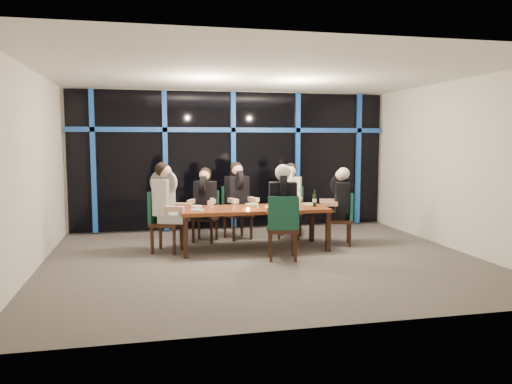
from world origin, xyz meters
TOP-DOWN VIEW (x-y plane):
  - room at (0.00, 0.00)m, footprint 7.04×7.00m
  - window_wall at (0.01, 2.93)m, footprint 6.86×0.43m
  - dining_table at (0.00, 0.80)m, footprint 2.60×1.00m
  - chair_far_left at (-0.73, 1.76)m, footprint 0.59×0.59m
  - chair_far_mid at (-0.13, 1.88)m, footprint 0.60×0.60m
  - chair_far_right at (0.96, 1.74)m, footprint 0.62×0.62m
  - chair_end_left at (-1.61, 0.95)m, footprint 0.65×0.65m
  - chair_end_right at (1.72, 0.81)m, footprint 0.57×0.57m
  - chair_near_mid at (0.29, -0.11)m, footprint 0.58×0.58m
  - diner_far_left at (-0.77, 1.68)m, footprint 0.61×0.66m
  - diner_far_mid at (-0.10, 1.80)m, footprint 0.61×0.70m
  - diner_far_right at (0.93, 1.66)m, footprint 0.64×0.70m
  - diner_end_left at (-1.52, 0.91)m, footprint 0.73×0.66m
  - diner_end_right at (1.64, 0.83)m, footprint 0.67×0.57m
  - diner_near_mid at (0.30, -0.03)m, footprint 0.58×0.70m
  - plate_far_left at (-0.99, 1.17)m, footprint 0.24×0.24m
  - plate_far_mid at (0.07, 1.26)m, footprint 0.24×0.24m
  - plate_far_right at (0.69, 1.14)m, footprint 0.24×0.24m
  - plate_end_left at (-1.00, 0.69)m, footprint 0.24×0.24m
  - plate_end_right at (1.10, 0.99)m, footprint 0.24×0.24m
  - plate_near_mid at (0.41, 0.53)m, footprint 0.24×0.24m
  - wine_bottle at (1.10, 0.70)m, footprint 0.07×0.07m
  - water_pitcher at (0.67, 0.66)m, footprint 0.13×0.11m
  - tea_light at (-0.15, 0.60)m, footprint 0.05×0.05m
  - wine_glass_a at (-0.38, 0.69)m, footprint 0.07×0.07m
  - wine_glass_b at (0.08, 0.83)m, footprint 0.07×0.07m
  - wine_glass_c at (0.53, 0.81)m, footprint 0.08×0.08m
  - wine_glass_d at (-0.72, 0.96)m, footprint 0.07×0.07m
  - wine_glass_e at (0.83, 0.89)m, footprint 0.06×0.06m

SIDE VIEW (x-z plane):
  - chair_far_left at x=-0.73m, z-range 0.06..1.02m
  - chair_end_right at x=1.72m, z-range 0.06..1.04m
  - chair_far_right at x=0.96m, z-range 0.06..1.08m
  - chair_far_mid at x=-0.13m, z-range 0.06..1.09m
  - chair_near_mid at x=0.29m, z-range 0.06..1.12m
  - chair_end_left at x=-1.61m, z-range 0.06..1.13m
  - dining_table at x=0.00m, z-range 0.31..1.06m
  - plate_far_left at x=-0.99m, z-range 0.75..0.76m
  - plate_far_mid at x=0.07m, z-range 0.75..0.76m
  - plate_far_right at x=0.69m, z-range 0.75..0.76m
  - plate_end_left at x=-1.00m, z-range 0.75..0.76m
  - plate_end_right at x=1.10m, z-range 0.75..0.76m
  - plate_near_mid at x=0.41m, z-range 0.75..0.76m
  - tea_light at x=-0.15m, z-range 0.75..0.78m
  - water_pitcher at x=0.67m, z-range 0.75..0.96m
  - wine_glass_e at x=0.83m, z-range 0.79..0.95m
  - wine_bottle at x=1.10m, z-range 0.71..1.02m
  - wine_glass_b at x=0.08m, z-range 0.79..0.96m
  - wine_glass_d at x=-0.72m, z-range 0.79..0.96m
  - wine_glass_a at x=-0.38m, z-range 0.79..0.97m
  - wine_glass_c at x=0.53m, z-range 0.79..0.99m
  - diner_far_left at x=-0.77m, z-range 0.45..1.40m
  - diner_end_right at x=1.64m, z-range 0.46..1.42m
  - diner_far_right at x=0.93m, z-range 0.47..1.47m
  - diner_far_mid at x=-0.10m, z-range 0.48..1.49m
  - diner_near_mid at x=0.30m, z-range 0.49..1.53m
  - diner_end_left at x=-1.52m, z-range 0.50..1.54m
  - window_wall at x=0.01m, z-range 0.08..3.02m
  - room at x=0.00m, z-range 0.51..3.53m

